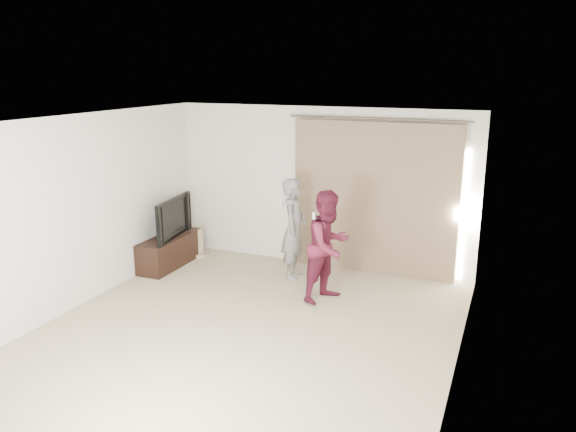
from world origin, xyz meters
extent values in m
plane|color=tan|center=(0.00, 0.00, 0.00)|extent=(5.50, 5.50, 0.00)
cube|color=white|center=(0.00, 2.75, 1.30)|extent=(5.00, 0.04, 2.60)
cube|color=white|center=(-2.50, 0.00, 1.30)|extent=(0.04, 5.50, 2.60)
cube|color=white|center=(-2.48, 0.40, 1.20)|extent=(0.02, 0.08, 0.12)
cube|color=white|center=(-2.48, -0.90, 0.30)|extent=(0.02, 0.08, 0.12)
cube|color=white|center=(0.00, 0.00, 2.60)|extent=(5.00, 5.50, 0.01)
cube|color=#927759|center=(0.90, 2.68, 1.20)|extent=(2.60, 0.10, 2.40)
cylinder|color=brown|center=(0.90, 2.68, 2.44)|extent=(2.80, 0.03, 0.03)
cube|color=white|center=(2.26, 2.72, 1.05)|extent=(0.08, 0.04, 2.00)
cube|color=black|center=(-2.27, 1.70, 0.25)|extent=(0.45, 1.29, 0.50)
imported|color=black|center=(-2.27, 1.70, 0.83)|extent=(0.29, 1.15, 0.66)
cylinder|color=#C7B288|center=(-2.10, 2.32, 0.03)|extent=(0.37, 0.37, 0.06)
cylinder|color=#C7B288|center=(-2.10, 2.32, 0.28)|extent=(0.21, 0.21, 0.43)
imported|color=gray|center=(-0.16, 2.00, 0.78)|extent=(0.44, 0.61, 1.57)
cube|color=white|center=(-0.34, 1.90, 1.20)|extent=(0.04, 0.04, 0.14)
cube|color=white|center=(-0.34, 2.12, 1.10)|extent=(0.05, 0.05, 0.09)
imported|color=maroon|center=(0.61, 1.36, 0.79)|extent=(0.85, 0.94, 1.58)
cube|color=white|center=(0.43, 1.26, 1.21)|extent=(0.04, 0.04, 0.14)
cube|color=white|center=(0.43, 1.48, 1.11)|extent=(0.05, 0.05, 0.09)
camera|label=1|loc=(2.91, -5.71, 3.17)|focal=35.00mm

